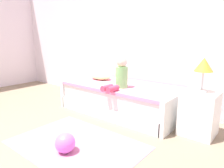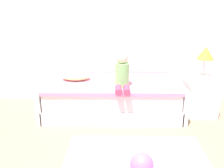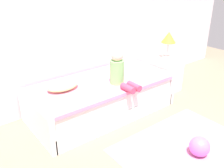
{
  "view_description": "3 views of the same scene",
  "coord_description": "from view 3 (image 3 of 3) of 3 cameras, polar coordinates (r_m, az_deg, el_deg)",
  "views": [
    {
      "loc": [
        2.16,
        -0.84,
        1.3
      ],
      "look_at": [
        0.06,
        1.75,
        0.55
      ],
      "focal_mm": 33.28,
      "sensor_mm": 36.0,
      "label": 1
    },
    {
      "loc": [
        0.1,
        -1.61,
        1.68
      ],
      "look_at": [
        0.06,
        1.75,
        0.55
      ],
      "focal_mm": 39.93,
      "sensor_mm": 36.0,
      "label": 2
    },
    {
      "loc": [
        -1.84,
        -0.71,
        1.95
      ],
      "look_at": [
        0.06,
        1.75,
        0.55
      ],
      "focal_mm": 40.02,
      "sensor_mm": 36.0,
      "label": 3
    }
  ],
  "objects": [
    {
      "name": "wall_rear",
      "position": [
        3.82,
        -8.94,
        16.44
      ],
      "size": [
        7.2,
        0.1,
        2.9
      ],
      "primitive_type": "cube",
      "color": "white",
      "rests_on": "ground"
    },
    {
      "name": "bed",
      "position": [
        3.72,
        -2.36,
        -3.02
      ],
      "size": [
        2.11,
        1.0,
        0.5
      ],
      "color": "white",
      "rests_on": "ground"
    },
    {
      "name": "nightstand",
      "position": [
        4.51,
        12.08,
        2.24
      ],
      "size": [
        0.44,
        0.44,
        0.6
      ],
      "primitive_type": "cube",
      "color": "white",
      "rests_on": "ground"
    },
    {
      "name": "table_lamp",
      "position": [
        4.32,
        12.81,
        10.09
      ],
      "size": [
        0.24,
        0.24,
        0.45
      ],
      "color": "silver",
      "rests_on": "nightstand"
    },
    {
      "name": "child_figure",
      "position": [
        3.45,
        1.67,
        3.06
      ],
      "size": [
        0.2,
        0.51,
        0.5
      ],
      "color": "#7FC672",
      "rests_on": "bed"
    },
    {
      "name": "pillow",
      "position": [
        3.4,
        -11.24,
        -0.26
      ],
      "size": [
        0.44,
        0.3,
        0.13
      ],
      "primitive_type": "ellipsoid",
      "color": "#F2E58C",
      "rests_on": "bed"
    },
    {
      "name": "toy_ball",
      "position": [
        3.12,
        19.37,
        -13.33
      ],
      "size": [
        0.23,
        0.23,
        0.23
      ],
      "primitive_type": "sphere",
      "color": "#CC66D8",
      "rests_on": "ground"
    },
    {
      "name": "area_rug",
      "position": [
        3.25,
        15.93,
        -13.67
      ],
      "size": [
        1.6,
        1.1,
        0.01
      ],
      "primitive_type": "cube",
      "color": "pink",
      "rests_on": "ground"
    }
  ]
}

